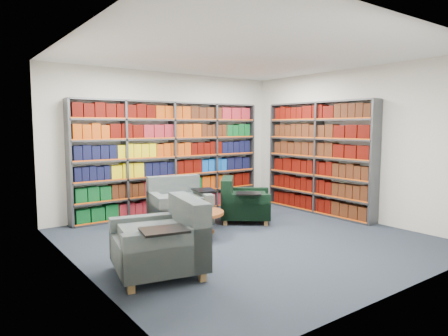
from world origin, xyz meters
TOP-DOWN VIEW (x-y plane):
  - room_shell at (0.00, 0.00)m, footprint 5.02×5.02m
  - bookshelf_back at (0.00, 2.34)m, footprint 4.00×0.28m
  - bookshelf_right at (2.34, 0.60)m, footprint 0.28×2.50m
  - chair_teal_left at (-0.47, 1.31)m, footprint 1.21×1.12m
  - chair_green_right at (0.66, 0.97)m, footprint 1.22×1.22m
  - chair_teal_front at (-1.71, -0.58)m, footprint 1.15×1.25m
  - coffee_table at (-0.55, 0.57)m, footprint 0.85×0.85m

SIDE VIEW (x-z plane):
  - chair_green_right at x=0.66m, z-range -0.08..0.72m
  - coffee_table at x=-0.55m, z-range 0.02..0.62m
  - chair_teal_left at x=-0.47m, z-range -0.08..0.77m
  - chair_teal_front at x=-1.71m, z-range -0.09..0.80m
  - bookshelf_back at x=0.00m, z-range 0.00..2.20m
  - bookshelf_right at x=2.34m, z-range 0.00..2.20m
  - room_shell at x=0.00m, z-range -0.01..2.81m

